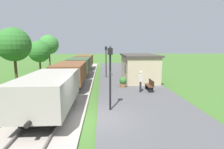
# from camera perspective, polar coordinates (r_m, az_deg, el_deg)

# --- Properties ---
(ground_plane) EXTENTS (160.00, 160.00, 0.00)m
(ground_plane) POSITION_cam_1_polar(r_m,az_deg,el_deg) (9.69, -6.00, -14.93)
(ground_plane) COLOR #3D6628
(platform_slab) EXTENTS (6.00, 60.00, 0.25)m
(platform_slab) POSITION_cam_1_polar(r_m,az_deg,el_deg) (10.00, 13.19, -13.56)
(platform_slab) COLOR #4C4C4F
(platform_slab) RESTS_ON ground
(track_ballast) EXTENTS (3.80, 60.00, 0.12)m
(track_ballast) POSITION_cam_1_polar(r_m,az_deg,el_deg) (10.08, -20.20, -14.11)
(track_ballast) COLOR #9E9389
(track_ballast) RESTS_ON ground
(rail_near) EXTENTS (0.07, 60.00, 0.14)m
(rail_near) POSITION_cam_1_polar(r_m,az_deg,el_deg) (9.84, -16.12, -13.64)
(rail_near) COLOR slate
(rail_near) RESTS_ON track_ballast
(rail_far) EXTENTS (0.07, 60.00, 0.14)m
(rail_far) POSITION_cam_1_polar(r_m,az_deg,el_deg) (10.26, -24.19, -13.15)
(rail_far) COLOR slate
(rail_far) RESTS_ON track_ballast
(freight_train) EXTENTS (2.50, 26.00, 2.12)m
(freight_train) POSITION_cam_1_polar(r_m,az_deg,el_deg) (19.94, -11.45, 1.62)
(freight_train) COLOR gray
(freight_train) RESTS_ON rail_near
(station_hut) EXTENTS (3.50, 5.80, 2.78)m
(station_hut) POSITION_cam_1_polar(r_m,az_deg,el_deg) (19.43, 8.49, 2.27)
(station_hut) COLOR tan
(station_hut) RESTS_ON platform_slab
(bench_near_hut) EXTENTS (0.42, 1.50, 0.91)m
(bench_near_hut) POSITION_cam_1_polar(r_m,az_deg,el_deg) (15.17, 11.92, -3.32)
(bench_near_hut) COLOR #422819
(bench_near_hut) RESTS_ON platform_slab
(bench_down_platform) EXTENTS (0.42, 1.50, 0.91)m
(bench_down_platform) POSITION_cam_1_polar(r_m,az_deg,el_deg) (24.60, 6.07, 1.56)
(bench_down_platform) COLOR #422819
(bench_down_platform) RESTS_ON platform_slab
(person_waiting) EXTENTS (0.31, 0.42, 1.71)m
(person_waiting) POSITION_cam_1_polar(r_m,az_deg,el_deg) (14.53, 9.05, -1.92)
(person_waiting) COLOR black
(person_waiting) RESTS_ON platform_slab
(potted_planter) EXTENTS (0.64, 0.64, 0.92)m
(potted_planter) POSITION_cam_1_polar(r_m,az_deg,el_deg) (16.10, 3.52, -2.41)
(potted_planter) COLOR brown
(potted_planter) RESTS_ON platform_slab
(lamp_post_near) EXTENTS (0.28, 0.28, 3.70)m
(lamp_post_near) POSITION_cam_1_polar(r_m,az_deg,el_deg) (10.06, -0.58, 2.63)
(lamp_post_near) COLOR black
(lamp_post_near) RESTS_ON platform_slab
(lamp_post_far) EXTENTS (0.28, 0.28, 3.70)m
(lamp_post_far) POSITION_cam_1_polar(r_m,az_deg,el_deg) (20.94, -1.91, 6.01)
(lamp_post_far) COLOR black
(lamp_post_far) RESTS_ON platform_slab
(tree_trackside_far) EXTENTS (3.41, 3.41, 5.76)m
(tree_trackside_far) POSITION_cam_1_polar(r_m,az_deg,el_deg) (20.97, -28.72, 8.30)
(tree_trackside_far) COLOR #4C3823
(tree_trackside_far) RESTS_ON ground
(tree_field_left) EXTENTS (3.27, 3.27, 4.73)m
(tree_field_left) POSITION_cam_1_polar(r_m,az_deg,el_deg) (29.37, -22.05, 6.80)
(tree_field_left) COLOR #4C3823
(tree_field_left) RESTS_ON ground
(tree_field_distant) EXTENTS (3.58, 3.58, 5.93)m
(tree_field_distant) POSITION_cam_1_polar(r_m,az_deg,el_deg) (35.62, -19.39, 8.93)
(tree_field_distant) COLOR #4C3823
(tree_field_distant) RESTS_ON ground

